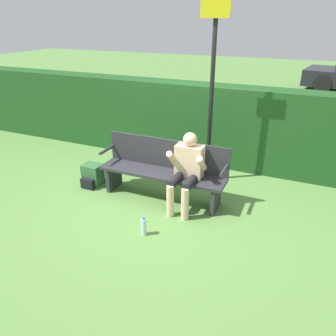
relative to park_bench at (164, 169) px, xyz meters
name	(u,v)px	position (x,y,z in m)	size (l,w,h in m)	color
ground_plane	(162,198)	(0.00, -0.07, -0.48)	(40.00, 40.00, 0.00)	#5B8942
hedge_back	(198,123)	(0.00, 1.64, 0.27)	(12.00, 0.51, 1.51)	#1E4C1E
park_bench	(164,169)	(0.00, 0.00, 0.00)	(2.00, 0.45, 0.93)	#2D2D33
person_seated	(187,168)	(0.43, -0.14, 0.16)	(0.54, 0.62, 1.14)	beige
backpack	(92,175)	(-1.27, -0.13, -0.30)	(0.31, 0.34, 0.37)	#336638
water_bottle	(144,227)	(0.18, -1.05, -0.36)	(0.07, 0.07, 0.26)	silver
signpost	(212,83)	(0.47, 0.83, 1.21)	(0.44, 0.09, 2.94)	black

